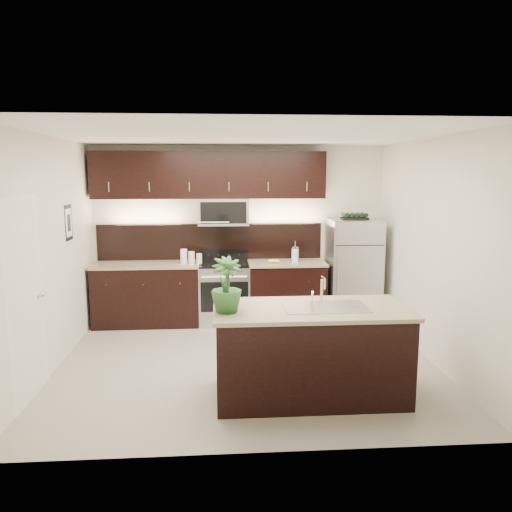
{
  "coord_description": "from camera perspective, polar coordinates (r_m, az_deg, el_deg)",
  "views": [
    {
      "loc": [
        -0.3,
        -5.77,
        2.27
      ],
      "look_at": [
        0.16,
        0.55,
        1.22
      ],
      "focal_mm": 35.0,
      "sensor_mm": 36.0,
      "label": 1
    }
  ],
  "objects": [
    {
      "name": "ground",
      "position": [
        6.21,
        -1.09,
        -12.05
      ],
      "size": [
        4.5,
        4.5,
        0.0
      ],
      "primitive_type": "plane",
      "color": "gray",
      "rests_on": "ground"
    },
    {
      "name": "room_walls",
      "position": [
        5.77,
        -2.22,
        3.67
      ],
      "size": [
        4.52,
        4.02,
        2.71
      ],
      "color": "beige",
      "rests_on": "ground"
    },
    {
      "name": "counter_run",
      "position": [
        7.68,
        -5.18,
        -4.21
      ],
      "size": [
        3.51,
        0.65,
        0.94
      ],
      "color": "black",
      "rests_on": "ground"
    },
    {
      "name": "upper_fixtures",
      "position": [
        7.61,
        -5.15,
        8.37
      ],
      "size": [
        3.49,
        0.4,
        1.66
      ],
      "color": "black",
      "rests_on": "counter_run"
    },
    {
      "name": "island",
      "position": [
        5.21,
        6.2,
        -10.84
      ],
      "size": [
        1.96,
        0.96,
        0.94
      ],
      "color": "black",
      "rests_on": "ground"
    },
    {
      "name": "sink_faucet",
      "position": [
        5.11,
        7.94,
        -5.62
      ],
      "size": [
        0.84,
        0.5,
        0.28
      ],
      "color": "silver",
      "rests_on": "island"
    },
    {
      "name": "refrigerator",
      "position": [
        7.82,
        11.0,
        -1.67
      ],
      "size": [
        0.77,
        0.69,
        1.59
      ],
      "primitive_type": "cube",
      "color": "#B2B2B7",
      "rests_on": "ground"
    },
    {
      "name": "wine_rack",
      "position": [
        7.7,
        11.2,
        4.46
      ],
      "size": [
        0.39,
        0.24,
        0.1
      ],
      "color": "black",
      "rests_on": "refrigerator"
    },
    {
      "name": "plant",
      "position": [
        4.83,
        -3.39,
        -3.32
      ],
      "size": [
        0.37,
        0.37,
        0.54
      ],
      "primitive_type": "imported",
      "rotation": [
        0.0,
        0.0,
        0.28
      ],
      "color": "#225120",
      "rests_on": "island"
    },
    {
      "name": "canisters",
      "position": [
        7.51,
        -7.59,
        -0.14
      ],
      "size": [
        0.32,
        0.14,
        0.22
      ],
      "rotation": [
        0.0,
        0.0,
        -0.22
      ],
      "color": "silver",
      "rests_on": "counter_run"
    },
    {
      "name": "french_press",
      "position": [
        7.6,
        4.49,
        0.17
      ],
      "size": [
        0.11,
        0.11,
        0.31
      ],
      "rotation": [
        0.0,
        0.0,
        -0.06
      ],
      "color": "silver",
      "rests_on": "counter_run"
    },
    {
      "name": "bananas",
      "position": [
        7.54,
        1.68,
        -0.56
      ],
      "size": [
        0.19,
        0.16,
        0.06
      ],
      "primitive_type": "ellipsoid",
      "rotation": [
        0.0,
        0.0,
        -0.12
      ],
      "color": "yellow",
      "rests_on": "counter_run"
    }
  ]
}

